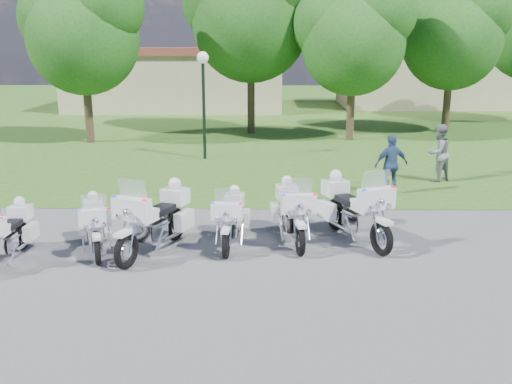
{
  "coord_description": "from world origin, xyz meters",
  "views": [
    {
      "loc": [
        -0.07,
        -11.64,
        4.27
      ],
      "look_at": [
        -0.26,
        1.2,
        0.95
      ],
      "focal_mm": 40.0,
      "sensor_mm": 36.0,
      "label": 1
    }
  ],
  "objects_px": {
    "motorcycle_2": "(95,224)",
    "bystander_c": "(391,165)",
    "motorcycle_4": "(231,218)",
    "motorcycle_3": "(156,218)",
    "motorcycle_6": "(354,208)",
    "motorcycle_1": "(7,232)",
    "lamp_post": "(203,78)",
    "bystander_b": "(438,153)",
    "motorcycle_5": "(292,211)"
  },
  "relations": [
    {
      "from": "motorcycle_6",
      "to": "lamp_post",
      "type": "height_order",
      "value": "lamp_post"
    },
    {
      "from": "motorcycle_2",
      "to": "bystander_c",
      "type": "bearing_deg",
      "value": -164.11
    },
    {
      "from": "motorcycle_3",
      "to": "motorcycle_4",
      "type": "relative_size",
      "value": 1.15
    },
    {
      "from": "motorcycle_4",
      "to": "motorcycle_5",
      "type": "distance_m",
      "value": 1.37
    },
    {
      "from": "motorcycle_5",
      "to": "lamp_post",
      "type": "distance_m",
      "value": 10.13
    },
    {
      "from": "motorcycle_2",
      "to": "bystander_c",
      "type": "distance_m",
      "value": 8.79
    },
    {
      "from": "motorcycle_2",
      "to": "bystander_b",
      "type": "bearing_deg",
      "value": -162.33
    },
    {
      "from": "motorcycle_3",
      "to": "motorcycle_6",
      "type": "xyz_separation_m",
      "value": [
        4.29,
        0.81,
        0.01
      ]
    },
    {
      "from": "motorcycle_3",
      "to": "motorcycle_4",
      "type": "bearing_deg",
      "value": -141.23
    },
    {
      "from": "motorcycle_1",
      "to": "motorcycle_3",
      "type": "xyz_separation_m",
      "value": [
        2.92,
        0.58,
        0.14
      ]
    },
    {
      "from": "motorcycle_3",
      "to": "bystander_b",
      "type": "bearing_deg",
      "value": -118.02
    },
    {
      "from": "motorcycle_6",
      "to": "bystander_c",
      "type": "height_order",
      "value": "motorcycle_6"
    },
    {
      "from": "motorcycle_3",
      "to": "motorcycle_1",
      "type": "bearing_deg",
      "value": 33.3
    },
    {
      "from": "bystander_c",
      "to": "bystander_b",
      "type": "bearing_deg",
      "value": -152.64
    },
    {
      "from": "motorcycle_1",
      "to": "motorcycle_5",
      "type": "distance_m",
      "value": 5.98
    },
    {
      "from": "motorcycle_1",
      "to": "motorcycle_6",
      "type": "bearing_deg",
      "value": -167.34
    },
    {
      "from": "motorcycle_5",
      "to": "bystander_b",
      "type": "height_order",
      "value": "bystander_b"
    },
    {
      "from": "bystander_c",
      "to": "motorcycle_4",
      "type": "bearing_deg",
      "value": 30.4
    },
    {
      "from": "motorcycle_4",
      "to": "bystander_b",
      "type": "height_order",
      "value": "bystander_b"
    },
    {
      "from": "motorcycle_2",
      "to": "motorcycle_6",
      "type": "height_order",
      "value": "motorcycle_6"
    },
    {
      "from": "motorcycle_4",
      "to": "bystander_b",
      "type": "bearing_deg",
      "value": -132.11
    },
    {
      "from": "bystander_b",
      "to": "motorcycle_2",
      "type": "bearing_deg",
      "value": 3.3
    },
    {
      "from": "motorcycle_3",
      "to": "bystander_c",
      "type": "height_order",
      "value": "bystander_c"
    },
    {
      "from": "motorcycle_2",
      "to": "motorcycle_5",
      "type": "relative_size",
      "value": 0.85
    },
    {
      "from": "motorcycle_2",
      "to": "motorcycle_5",
      "type": "xyz_separation_m",
      "value": [
        4.21,
        0.74,
        0.08
      ]
    },
    {
      "from": "motorcycle_4",
      "to": "bystander_c",
      "type": "xyz_separation_m",
      "value": [
        4.43,
        4.43,
        0.28
      ]
    },
    {
      "from": "lamp_post",
      "to": "motorcycle_4",
      "type": "bearing_deg",
      "value": -80.75
    },
    {
      "from": "motorcycle_3",
      "to": "lamp_post",
      "type": "bearing_deg",
      "value": -67.83
    },
    {
      "from": "motorcycle_2",
      "to": "lamp_post",
      "type": "xyz_separation_m",
      "value": [
        1.29,
        10.15,
        2.47
      ]
    },
    {
      "from": "motorcycle_2",
      "to": "bystander_c",
      "type": "xyz_separation_m",
      "value": [
        7.3,
        4.89,
        0.29
      ]
    },
    {
      "from": "motorcycle_5",
      "to": "motorcycle_6",
      "type": "height_order",
      "value": "motorcycle_6"
    },
    {
      "from": "motorcycle_6",
      "to": "lamp_post",
      "type": "bearing_deg",
      "value": -89.01
    },
    {
      "from": "motorcycle_5",
      "to": "bystander_c",
      "type": "height_order",
      "value": "bystander_c"
    },
    {
      "from": "motorcycle_6",
      "to": "motorcycle_2",
      "type": "bearing_deg",
      "value": -15.59
    },
    {
      "from": "motorcycle_3",
      "to": "motorcycle_5",
      "type": "xyz_separation_m",
      "value": [
        2.91,
        0.75,
        -0.06
      ]
    },
    {
      "from": "motorcycle_6",
      "to": "bystander_b",
      "type": "xyz_separation_m",
      "value": [
        3.56,
        5.75,
        0.18
      ]
    },
    {
      "from": "motorcycle_2",
      "to": "motorcycle_4",
      "type": "xyz_separation_m",
      "value": [
        2.87,
        0.46,
        0.01
      ]
    },
    {
      "from": "motorcycle_4",
      "to": "motorcycle_6",
      "type": "xyz_separation_m",
      "value": [
        2.72,
        0.34,
        0.14
      ]
    },
    {
      "from": "motorcycle_4",
      "to": "motorcycle_5",
      "type": "xyz_separation_m",
      "value": [
        1.34,
        0.28,
        0.07
      ]
    },
    {
      "from": "lamp_post",
      "to": "bystander_c",
      "type": "bearing_deg",
      "value": -41.18
    },
    {
      "from": "motorcycle_2",
      "to": "motorcycle_3",
      "type": "relative_size",
      "value": 0.82
    },
    {
      "from": "lamp_post",
      "to": "bystander_b",
      "type": "relative_size",
      "value": 2.2
    },
    {
      "from": "motorcycle_1",
      "to": "bystander_c",
      "type": "relative_size",
      "value": 1.21
    },
    {
      "from": "motorcycle_2",
      "to": "bystander_b",
      "type": "distance_m",
      "value": 11.26
    },
    {
      "from": "motorcycle_6",
      "to": "motorcycle_3",
      "type": "bearing_deg",
      "value": -13.09
    },
    {
      "from": "motorcycle_2",
      "to": "lamp_post",
      "type": "bearing_deg",
      "value": -115.17
    },
    {
      "from": "motorcycle_4",
      "to": "bystander_b",
      "type": "relative_size",
      "value": 1.16
    },
    {
      "from": "motorcycle_2",
      "to": "bystander_c",
      "type": "relative_size",
      "value": 1.16
    },
    {
      "from": "motorcycle_4",
      "to": "lamp_post",
      "type": "height_order",
      "value": "lamp_post"
    },
    {
      "from": "motorcycle_3",
      "to": "motorcycle_5",
      "type": "distance_m",
      "value": 3.01
    }
  ]
}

